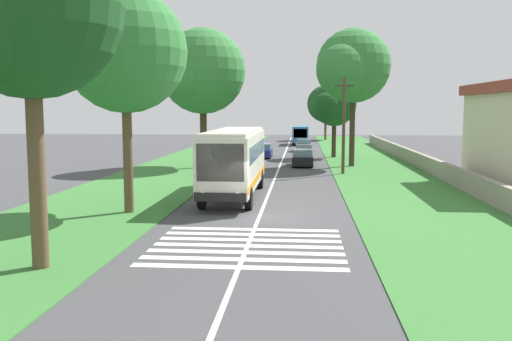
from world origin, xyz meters
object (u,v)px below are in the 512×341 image
trailing_car_2 (304,146)px  trailing_minibus_0 (300,133)px  roadside_tree_left_1 (202,74)px  utility_pole (344,124)px  roadside_tree_left_2 (124,54)px  roadside_tree_right_1 (325,105)px  roadside_tree_left_0 (25,13)px  roadside_tree_right_0 (351,68)px  trailing_car_0 (303,158)px  roadside_tree_right_2 (333,105)px  trailing_car_1 (263,151)px  coach_bus (235,158)px

trailing_car_2 → trailing_minibus_0: (11.89, 0.45, 0.88)m
roadside_tree_left_1 → utility_pole: bearing=-109.3°
roadside_tree_left_2 → roadside_tree_right_1: roadside_tree_left_2 is taller
roadside_tree_left_1 → roadside_tree_right_1: (42.50, -11.77, -2.22)m
roadside_tree_left_0 → utility_pole: size_ratio=1.48×
roadside_tree_right_0 → roadside_tree_right_1: bearing=0.7°
trailing_car_0 → roadside_tree_right_2: roadside_tree_right_2 is taller
roadside_tree_left_2 → trailing_car_0: bearing=-20.5°
trailing_car_1 → roadside_tree_right_2: 8.35m
trailing_car_0 → roadside_tree_left_1: size_ratio=0.38×
roadside_tree_right_0 → roadside_tree_right_2: bearing=6.4°
trailing_car_1 → roadside_tree_right_2: bearing=-83.7°
roadside_tree_left_1 → trailing_car_2: bearing=-24.6°
roadside_tree_left_2 → roadside_tree_right_0: size_ratio=0.90×
trailing_car_1 → trailing_minibus_0: size_ratio=0.72×
roadside_tree_left_1 → utility_pole: (-3.98, -11.34, -3.99)m
trailing_car_2 → roadside_tree_left_1: size_ratio=0.38×
roadside_tree_right_1 → trailing_car_1: bearing=167.3°
coach_bus → trailing_car_2: coach_bus is taller
trailing_minibus_0 → roadside_tree_right_1: bearing=-17.2°
trailing_car_0 → roadside_tree_right_2: (8.58, -2.96, 4.55)m
trailing_car_2 → roadside_tree_left_1: 21.53m
roadside_tree_left_0 → trailing_minibus_0: bearing=-7.5°
roadside_tree_right_0 → trailing_car_2: bearing=12.7°
trailing_car_1 → trailing_car_2: 9.80m
trailing_car_0 → roadside_tree_left_2: size_ratio=0.42×
trailing_car_2 → roadside_tree_left_0: bearing=170.2°
roadside_tree_right_2 → utility_pole: roadside_tree_right_2 is taller
roadside_tree_left_0 → roadside_tree_right_2: (39.89, -11.14, -2.46)m
trailing_car_0 → utility_pole: (-5.76, -3.02, 3.08)m
trailing_minibus_0 → roadside_tree_left_0: 60.73m
coach_bus → roadside_tree_right_2: (25.60, -6.72, 3.07)m
roadside_tree_left_0 → roadside_tree_right_0: size_ratio=0.92×
roadside_tree_right_2 → coach_bus: bearing=165.3°
trailing_car_1 → coach_bus: bearing=-179.4°
roadside_tree_right_1 → roadside_tree_right_2: (-32.14, 0.48, -0.30)m
roadside_tree_right_2 → trailing_car_2: bearing=19.2°
roadside_tree_left_0 → roadside_tree_right_2: size_ratio=1.41×
trailing_car_0 → roadside_tree_left_0: size_ratio=0.41×
roadside_tree_right_1 → roadside_tree_right_2: roadside_tree_right_1 is taller
roadside_tree_left_1 → roadside_tree_right_2: bearing=-47.4°
trailing_car_1 → roadside_tree_right_0: roadside_tree_right_0 is taller
roadside_tree_right_2 → utility_pole: size_ratio=1.05×
trailing_car_2 → utility_pole: utility_pole is taller
trailing_car_1 → roadside_tree_left_1: 12.68m
trailing_car_0 → roadside_tree_left_1: 11.07m
trailing_minibus_0 → roadside_tree_right_2: 20.61m
roadside_tree_left_2 → trailing_minibus_0: bearing=-8.9°
coach_bus → roadside_tree_right_0: roadside_tree_right_0 is taller
trailing_car_1 → roadside_tree_left_0: (-39.12, 4.18, 7.01)m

